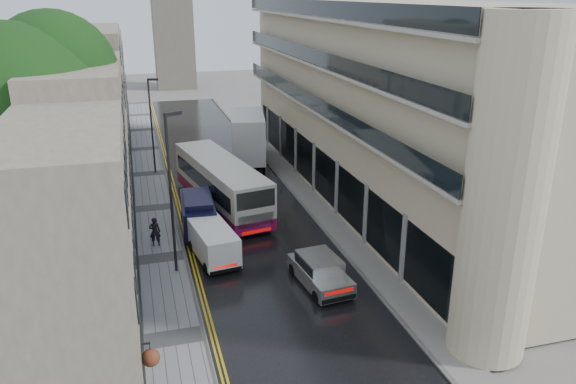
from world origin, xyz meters
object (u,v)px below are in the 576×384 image
white_van (206,257)px  pedestrian (155,232)px  tree_far (56,113)px  navy_van (185,224)px  silver_hatchback (317,288)px  tree_near (22,148)px  cream_bus (221,203)px  lamp_post_near (171,196)px  lamp_post_far (152,127)px  white_lorry (233,145)px

white_van → pedestrian: bearing=112.1°
tree_far → navy_van: bearing=-56.5°
silver_hatchback → navy_van: (-5.55, 8.91, 0.44)m
tree_near → cream_bus: tree_near is taller
silver_hatchback → navy_van: size_ratio=0.89×
cream_bus → navy_van: size_ratio=2.49×
cream_bus → lamp_post_near: (-3.45, -5.66, 2.78)m
silver_hatchback → navy_van: navy_van is taller
silver_hatchback → white_van: size_ratio=1.00×
lamp_post_near → pedestrian: bearing=79.6°
lamp_post_near → navy_van: bearing=52.1°
cream_bus → lamp_post_far: lamp_post_far is taller
tree_far → white_lorry: tree_far is taller
tree_near → silver_hatchback: tree_near is taller
tree_far → lamp_post_far: 7.79m
white_lorry → pedestrian: bearing=-108.2°
white_van → pedestrian: (-2.51, 4.24, 0.00)m
tree_far → lamp_post_far: size_ratio=1.57×
white_van → navy_van: 4.42m
white_lorry → navy_van: size_ratio=1.82×
silver_hatchback → lamp_post_far: lamp_post_far is taller
white_lorry → pedestrian: size_ratio=5.01×
pedestrian → lamp_post_near: 5.11m
tree_near → white_van: 11.18m
lamp_post_far → cream_bus: bearing=-59.0°
cream_bus → navy_van: bearing=-154.2°
navy_van → white_lorry: bearing=70.7°
white_van → lamp_post_near: lamp_post_near is taller
navy_van → cream_bus: bearing=40.0°
navy_van → pedestrian: 1.83m
lamp_post_near → lamp_post_far: bearing=66.0°
white_lorry → silver_hatchback: 22.33m
cream_bus → pedestrian: bearing=-166.1°
silver_hatchback → white_van: 6.65m
cream_bus → lamp_post_near: 7.19m
cream_bus → white_van: 6.57m
tree_far → cream_bus: bearing=-43.8°
tree_far → white_van: size_ratio=2.78×
white_lorry → navy_van: white_lorry is taller
pedestrian → cream_bus: bearing=-148.9°
cream_bus → tree_far: bearing=125.1°
tree_near → pedestrian: (6.40, 0.96, -5.91)m
lamp_post_near → white_van: bearing=-45.4°
tree_far → white_van: bearing=-62.1°
tree_far → white_van: tree_far is taller
silver_hatchback → lamp_post_far: bearing=99.4°
tree_near → white_lorry: size_ratio=1.52×
white_van → lamp_post_far: lamp_post_far is taller
white_van → cream_bus: bearing=65.1°
silver_hatchback → white_van: bearing=130.7°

